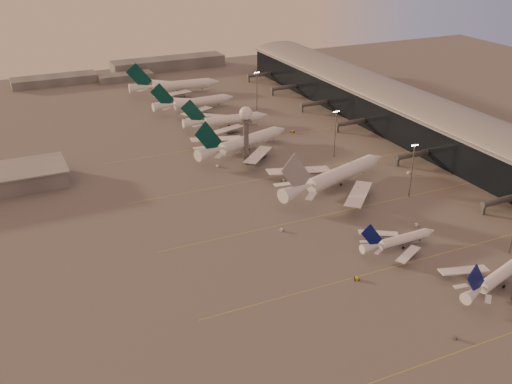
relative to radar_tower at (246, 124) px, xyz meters
name	(u,v)px	position (x,y,z in m)	size (l,w,h in m)	color
ground	(379,290)	(-5.00, -120.00, -20.95)	(700.00, 700.00, 0.00)	#5C5959
taxiway_markings	(360,206)	(25.00, -64.00, -20.94)	(180.00, 185.25, 0.02)	gold
terminal	(426,122)	(102.88, -9.91, -10.43)	(57.00, 362.00, 23.04)	black
radar_tower	(246,124)	(0.00, 0.00, 0.00)	(6.40, 6.40, 31.10)	#585A60
mast_b	(412,168)	(50.00, -65.00, -7.21)	(3.60, 0.56, 25.00)	#585A60
mast_c	(335,131)	(45.00, -10.00, -7.21)	(3.60, 0.56, 25.00)	#585A60
mast_d	(257,89)	(43.00, 80.00, -7.21)	(3.60, 0.56, 25.00)	#585A60
distant_horizon	(136,69)	(-2.38, 205.14, -17.06)	(165.00, 37.50, 9.00)	slate
narrowbody_near	(497,279)	(31.40, -134.91, -17.71)	(39.77, 31.27, 15.97)	white
narrowbody_mid	(399,242)	(17.84, -99.92, -18.21)	(34.66, 27.67, 13.54)	white
widebody_white	(336,179)	(25.34, -43.31, -16.71)	(67.02, 52.85, 24.43)	white
greentail_a	(244,145)	(5.68, 15.41, -16.92)	(60.39, 47.95, 22.82)	white
greentail_b	(227,122)	(12.54, 56.19, -17.56)	(52.93, 42.65, 19.22)	white
greentail_c	(195,105)	(7.08, 96.51, -17.36)	(55.99, 45.11, 20.33)	white
greentail_d	(176,88)	(7.95, 138.35, -16.81)	(64.52, 51.93, 23.43)	white
gsv_truck_a	(456,335)	(0.84, -149.96, -19.86)	(5.58, 4.00, 2.13)	#56585B
gsv_tug_mid	(357,279)	(-8.24, -111.56, -20.39)	(4.41, 3.78, 1.08)	yellow
gsv_truck_b	(418,224)	(35.42, -89.23, -19.68)	(6.56, 3.99, 2.49)	silver
gsv_truck_c	(282,228)	(-15.53, -69.54, -19.72)	(5.87, 5.54, 2.40)	silver
gsv_catering_b	(409,169)	(66.02, -44.41, -18.69)	(5.92, 3.58, 4.53)	silver
gsv_tug_far	(283,181)	(6.86, -27.41, -20.45)	(3.18, 3.90, 0.96)	silver
gsv_truck_d	(217,165)	(-14.69, 2.69, -19.82)	(3.10, 5.79, 2.22)	silver
gsv_tug_hangar	(293,132)	(43.23, 31.90, -20.38)	(4.53, 4.11, 1.11)	yellow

